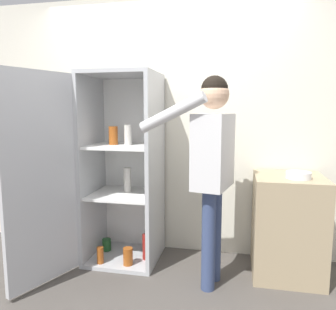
{
  "coord_description": "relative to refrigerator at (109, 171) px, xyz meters",
  "views": [
    {
      "loc": [
        0.69,
        -2.28,
        1.44
      ],
      "look_at": [
        0.07,
        0.62,
        1.04
      ],
      "focal_mm": 35.0,
      "sensor_mm": 36.0,
      "label": 1
    }
  ],
  "objects": [
    {
      "name": "refrigerator",
      "position": [
        0.0,
        0.0,
        0.0
      ],
      "size": [
        0.96,
        1.24,
        1.79
      ],
      "color": "#B7BABC",
      "rests_on": "ground_plane"
    },
    {
      "name": "ground_plane",
      "position": [
        0.47,
        -0.53,
        -0.88
      ],
      "size": [
        12.0,
        12.0,
        0.0
      ],
      "primitive_type": "plane",
      "color": "#4C4742"
    },
    {
      "name": "bowl",
      "position": [
        1.67,
        0.01,
        0.03
      ],
      "size": [
        0.2,
        0.2,
        0.06
      ],
      "color": "white",
      "rests_on": "counter"
    },
    {
      "name": "wall_back",
      "position": [
        0.47,
        0.45,
        0.4
      ],
      "size": [
        7.0,
        0.06,
        2.55
      ],
      "color": "silver",
      "rests_on": "ground_plane"
    },
    {
      "name": "counter",
      "position": [
        1.61,
        0.1,
        -0.44
      ],
      "size": [
        0.58,
        0.6,
        0.88
      ],
      "color": "tan",
      "rests_on": "ground_plane"
    },
    {
      "name": "person",
      "position": [
        0.97,
        -0.22,
        0.21
      ],
      "size": [
        0.73,
        0.56,
        1.71
      ],
      "color": "#384770",
      "rests_on": "ground_plane"
    }
  ]
}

